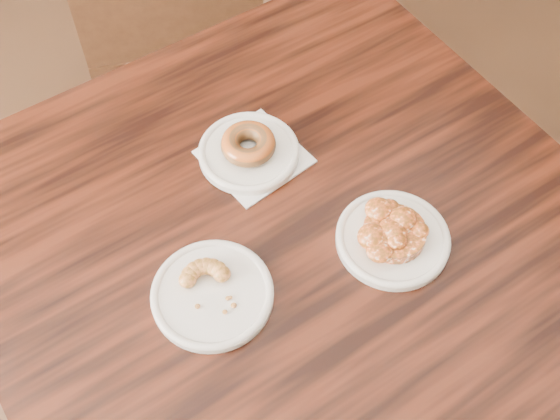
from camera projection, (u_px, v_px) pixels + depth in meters
name	position (u px, v px, depth m)	size (l,w,h in m)	color
floor	(331.00, 411.00, 1.66)	(5.00, 5.00, 0.00)	black
cafe_table	(291.00, 336.00, 1.37)	(0.93, 0.93, 0.75)	black
chair_far	(169.00, 5.00, 1.79)	(0.46, 0.46, 0.90)	black
napkin	(254.00, 157.00, 1.13)	(0.14, 0.14, 0.00)	white
plate_donut	(249.00, 152.00, 1.13)	(0.16, 0.16, 0.01)	white
plate_cruller	(212.00, 294.00, 0.99)	(0.17, 0.17, 0.01)	white
plate_fritter	(393.00, 239.00, 1.04)	(0.17, 0.17, 0.01)	silver
glazed_donut	(248.00, 144.00, 1.11)	(0.09, 0.09, 0.03)	brown
apple_fritter	(395.00, 231.00, 1.03)	(0.13, 0.13, 0.03)	#4A2508
cruller_fragment	(211.00, 289.00, 0.98)	(0.09, 0.09, 0.02)	brown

